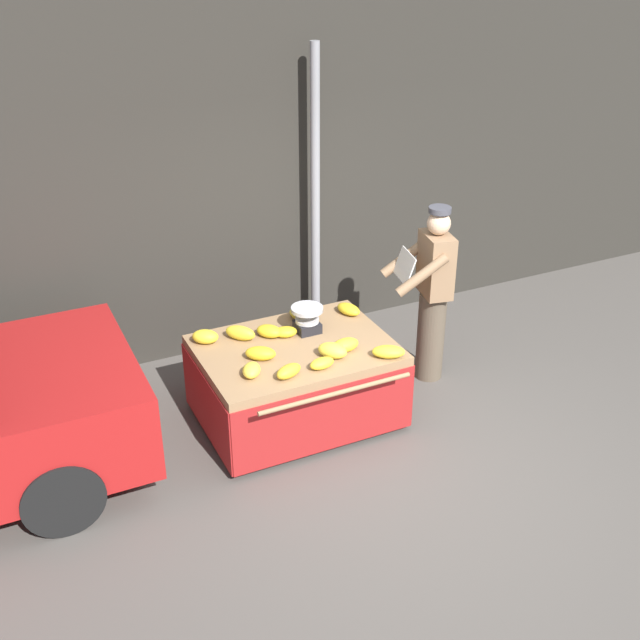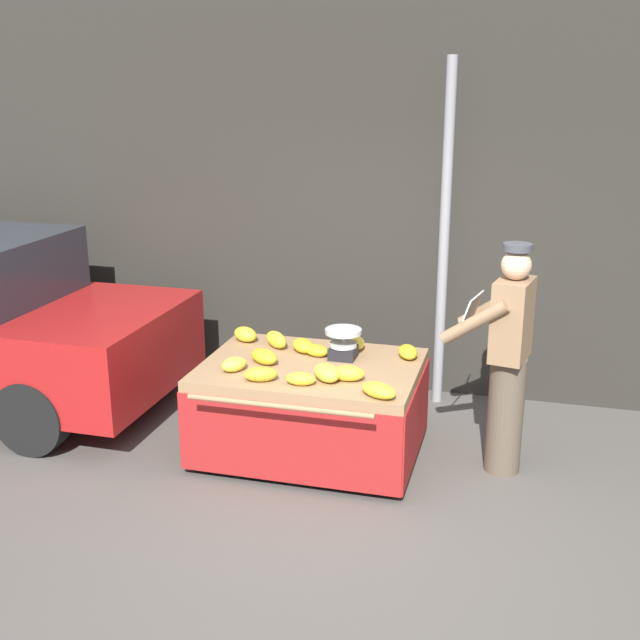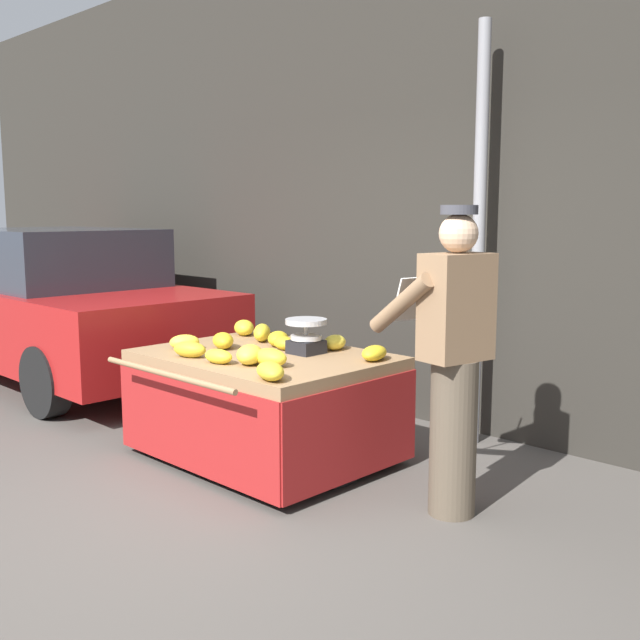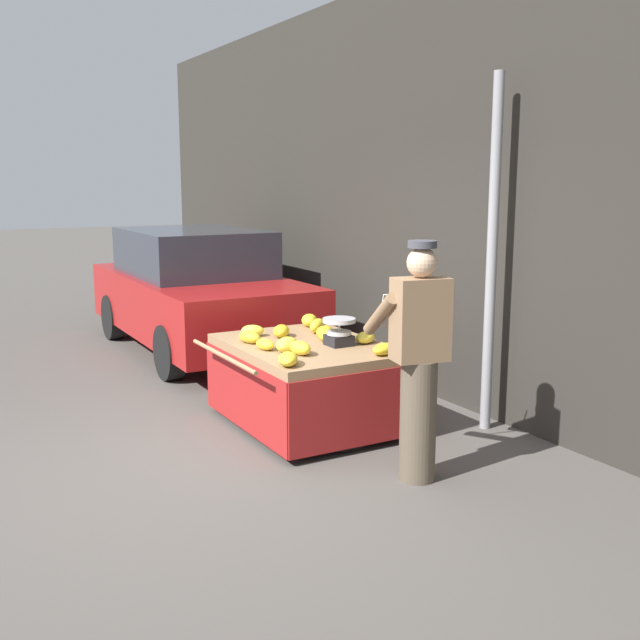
{
  "view_description": "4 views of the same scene",
  "coord_description": "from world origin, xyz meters",
  "px_view_note": "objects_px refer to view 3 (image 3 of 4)",
  "views": [
    {
      "loc": [
        -2.75,
        -4.28,
        4.03
      ],
      "look_at": [
        -0.19,
        1.05,
        0.94
      ],
      "focal_mm": 44.45,
      "sensor_mm": 36.0,
      "label": 1
    },
    {
      "loc": [
        1.12,
        -4.32,
        2.8
      ],
      "look_at": [
        -0.34,
        1.05,
        1.09
      ],
      "focal_mm": 44.42,
      "sensor_mm": 36.0,
      "label": 2
    },
    {
      "loc": [
        3.27,
        -2.19,
        1.68
      ],
      "look_at": [
        -0.01,
        1.18,
        0.99
      ],
      "focal_mm": 41.7,
      "sensor_mm": 36.0,
      "label": 3
    },
    {
      "loc": [
        5.15,
        -1.94,
        2.12
      ],
      "look_at": [
        -0.27,
        1.1,
        0.96
      ],
      "focal_mm": 42.28,
      "sensor_mm": 36.0,
      "label": 4
    }
  ],
  "objects_px": {
    "banana_bunch_0": "(223,341)",
    "banana_bunch_10": "(374,353)",
    "banana_bunch_8": "(185,342)",
    "banana_bunch_2": "(262,333)",
    "street_pole": "(479,239)",
    "banana_bunch_3": "(270,371)",
    "banana_bunch_4": "(244,328)",
    "banana_bunch_11": "(270,357)",
    "parked_car": "(61,305)",
    "vendor_person": "(453,360)",
    "banana_bunch_12": "(284,343)",
    "banana_bunch_9": "(190,349)",
    "banana_bunch_1": "(250,354)",
    "banana_bunch_5": "(278,339)",
    "weighing_scale": "(306,336)",
    "banana_cart": "(264,382)",
    "banana_bunch_6": "(335,342)",
    "banana_bunch_7": "(218,356)"
  },
  "relations": [
    {
      "from": "street_pole",
      "to": "banana_bunch_0",
      "type": "bearing_deg",
      "value": -129.75
    },
    {
      "from": "banana_bunch_5",
      "to": "banana_bunch_11",
      "type": "distance_m",
      "value": 0.7
    },
    {
      "from": "banana_bunch_1",
      "to": "banana_bunch_12",
      "type": "bearing_deg",
      "value": 113.32
    },
    {
      "from": "banana_bunch_2",
      "to": "banana_bunch_4",
      "type": "distance_m",
      "value": 0.3
    },
    {
      "from": "banana_bunch_3",
      "to": "parked_car",
      "type": "height_order",
      "value": "parked_car"
    },
    {
      "from": "weighing_scale",
      "to": "parked_car",
      "type": "relative_size",
      "value": 0.07
    },
    {
      "from": "banana_bunch_4",
      "to": "banana_bunch_11",
      "type": "bearing_deg",
      "value": -32.23
    },
    {
      "from": "banana_cart",
      "to": "parked_car",
      "type": "height_order",
      "value": "parked_car"
    },
    {
      "from": "banana_bunch_10",
      "to": "vendor_person",
      "type": "xyz_separation_m",
      "value": [
        0.75,
        -0.22,
        0.09
      ]
    },
    {
      "from": "banana_bunch_0",
      "to": "parked_car",
      "type": "bearing_deg",
      "value": 174.16
    },
    {
      "from": "banana_bunch_1",
      "to": "banana_bunch_3",
      "type": "bearing_deg",
      "value": -25.85
    },
    {
      "from": "street_pole",
      "to": "banana_bunch_10",
      "type": "distance_m",
      "value": 1.21
    },
    {
      "from": "weighing_scale",
      "to": "banana_cart",
      "type": "bearing_deg",
      "value": -135.76
    },
    {
      "from": "banana_bunch_9",
      "to": "banana_bunch_11",
      "type": "bearing_deg",
      "value": 16.44
    },
    {
      "from": "banana_bunch_1",
      "to": "banana_bunch_11",
      "type": "distance_m",
      "value": 0.15
    },
    {
      "from": "banana_bunch_2",
      "to": "banana_bunch_9",
      "type": "distance_m",
      "value": 0.75
    },
    {
      "from": "banana_bunch_11",
      "to": "banana_bunch_12",
      "type": "relative_size",
      "value": 1.21
    },
    {
      "from": "banana_bunch_4",
      "to": "parked_car",
      "type": "distance_m",
      "value": 2.66
    },
    {
      "from": "banana_bunch_5",
      "to": "weighing_scale",
      "type": "bearing_deg",
      "value": -9.0
    },
    {
      "from": "banana_bunch_8",
      "to": "vendor_person",
      "type": "relative_size",
      "value": 0.12
    },
    {
      "from": "banana_bunch_4",
      "to": "banana_bunch_12",
      "type": "height_order",
      "value": "banana_bunch_4"
    },
    {
      "from": "banana_bunch_4",
      "to": "banana_bunch_7",
      "type": "xyz_separation_m",
      "value": [
        0.71,
        -0.81,
        -0.01
      ]
    },
    {
      "from": "banana_bunch_2",
      "to": "banana_bunch_8",
      "type": "xyz_separation_m",
      "value": [
        -0.13,
        -0.6,
        -0.01
      ]
    },
    {
      "from": "banana_bunch_11",
      "to": "parked_car",
      "type": "height_order",
      "value": "parked_car"
    },
    {
      "from": "banana_bunch_8",
      "to": "banana_bunch_10",
      "type": "distance_m",
      "value": 1.34
    },
    {
      "from": "banana_cart",
      "to": "banana_bunch_11",
      "type": "distance_m",
      "value": 0.5
    },
    {
      "from": "banana_bunch_7",
      "to": "banana_bunch_11",
      "type": "bearing_deg",
      "value": 29.39
    },
    {
      "from": "banana_bunch_0",
      "to": "banana_bunch_3",
      "type": "bearing_deg",
      "value": -23.75
    },
    {
      "from": "banana_bunch_0",
      "to": "banana_bunch_9",
      "type": "bearing_deg",
      "value": -74.63
    },
    {
      "from": "vendor_person",
      "to": "parked_car",
      "type": "height_order",
      "value": "vendor_person"
    },
    {
      "from": "banana_bunch_7",
      "to": "banana_bunch_8",
      "type": "relative_size",
      "value": 1.04
    },
    {
      "from": "banana_bunch_0",
      "to": "banana_bunch_10",
      "type": "relative_size",
      "value": 1.02
    },
    {
      "from": "banana_bunch_6",
      "to": "banana_bunch_7",
      "type": "bearing_deg",
      "value": -102.86
    },
    {
      "from": "street_pole",
      "to": "banana_bunch_4",
      "type": "relative_size",
      "value": 13.16
    },
    {
      "from": "banana_bunch_8",
      "to": "banana_bunch_2",
      "type": "bearing_deg",
      "value": 77.66
    },
    {
      "from": "banana_bunch_3",
      "to": "banana_bunch_10",
      "type": "xyz_separation_m",
      "value": [
        0.06,
        0.84,
        -0.0
      ]
    },
    {
      "from": "banana_cart",
      "to": "banana_bunch_8",
      "type": "distance_m",
      "value": 0.63
    },
    {
      "from": "banana_bunch_2",
      "to": "vendor_person",
      "type": "distance_m",
      "value": 1.82
    },
    {
      "from": "banana_bunch_0",
      "to": "banana_bunch_1",
      "type": "xyz_separation_m",
      "value": [
        0.55,
        -0.22,
        0.01
      ]
    },
    {
      "from": "banana_bunch_11",
      "to": "banana_bunch_12",
      "type": "bearing_deg",
      "value": 128.45
    },
    {
      "from": "street_pole",
      "to": "banana_bunch_3",
      "type": "bearing_deg",
      "value": -96.13
    },
    {
      "from": "street_pole",
      "to": "banana_bunch_1",
      "type": "height_order",
      "value": "street_pole"
    },
    {
      "from": "banana_cart",
      "to": "banana_bunch_6",
      "type": "height_order",
      "value": "banana_bunch_6"
    },
    {
      "from": "banana_bunch_1",
      "to": "parked_car",
      "type": "height_order",
      "value": "parked_car"
    },
    {
      "from": "banana_bunch_5",
      "to": "parked_car",
      "type": "distance_m",
      "value": 3.19
    },
    {
      "from": "banana_bunch_0",
      "to": "banana_cart",
      "type": "bearing_deg",
      "value": 12.26
    },
    {
      "from": "banana_bunch_5",
      "to": "vendor_person",
      "type": "bearing_deg",
      "value": -4.95
    },
    {
      "from": "street_pole",
      "to": "banana_bunch_9",
      "type": "bearing_deg",
      "value": -121.29
    },
    {
      "from": "banana_bunch_8",
      "to": "banana_bunch_9",
      "type": "bearing_deg",
      "value": -28.98
    },
    {
      "from": "banana_bunch_3",
      "to": "banana_bunch_6",
      "type": "distance_m",
      "value": 1.01
    }
  ]
}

